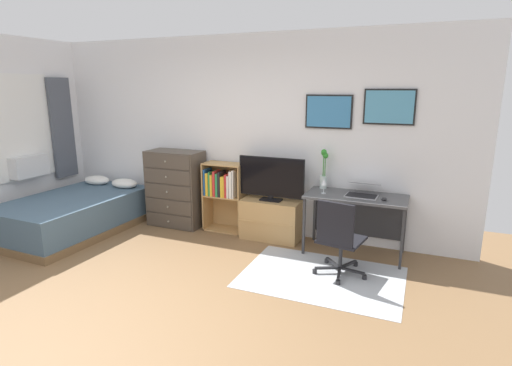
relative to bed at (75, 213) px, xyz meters
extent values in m
plane|color=brown|center=(2.17, -1.36, -0.26)|extent=(7.20, 7.20, 0.00)
cube|color=white|center=(2.17, 1.07, 1.09)|extent=(6.12, 0.06, 2.70)
cube|color=black|center=(3.36, 1.02, 1.45)|extent=(0.59, 0.02, 0.42)
cube|color=teal|center=(3.36, 1.01, 1.45)|extent=(0.55, 0.01, 0.38)
cube|color=black|center=(4.08, 1.02, 1.52)|extent=(0.59, 0.02, 0.42)
cube|color=#4C93B7|center=(4.08, 1.01, 1.52)|extent=(0.55, 0.01, 0.38)
cube|color=white|center=(-0.81, -0.06, 1.19)|extent=(0.02, 1.03, 1.48)
cube|color=silver|center=(-0.83, -0.06, 1.19)|extent=(0.01, 0.95, 1.40)
cube|color=#4C515B|center=(-0.77, 0.63, 1.12)|extent=(0.05, 0.40, 1.54)
cube|color=silver|center=(-0.72, -0.06, 0.64)|extent=(0.20, 0.52, 0.30)
cube|color=#B2B7BC|center=(3.60, -0.07, -0.25)|extent=(1.70, 1.20, 0.01)
cube|color=brown|center=(0.00, -0.02, -0.21)|extent=(1.31, 2.04, 0.10)
cube|color=#476075|center=(0.00, -0.02, 0.04)|extent=(1.27, 2.00, 0.40)
ellipsoid|color=white|center=(-0.26, 0.74, 0.31)|extent=(0.45, 0.29, 0.14)
ellipsoid|color=white|center=(0.29, 0.73, 0.31)|extent=(0.45, 0.29, 0.14)
cube|color=#4C4238|center=(1.19, 0.80, 0.30)|extent=(0.80, 0.42, 1.11)
cube|color=#493F35|center=(1.19, 0.58, -0.14)|extent=(0.76, 0.01, 0.20)
sphere|color=#A59E8C|center=(1.19, 0.56, -0.14)|extent=(0.03, 0.03, 0.03)
cube|color=#493F35|center=(1.19, 0.58, 0.08)|extent=(0.76, 0.01, 0.20)
sphere|color=#A59E8C|center=(1.19, 0.56, 0.08)|extent=(0.03, 0.03, 0.03)
cube|color=#493F35|center=(1.19, 0.58, 0.30)|extent=(0.76, 0.01, 0.20)
sphere|color=#A59E8C|center=(1.19, 0.56, 0.30)|extent=(0.03, 0.03, 0.03)
cube|color=#493F35|center=(1.19, 0.58, 0.52)|extent=(0.76, 0.01, 0.20)
sphere|color=#A59E8C|center=(1.19, 0.56, 0.52)|extent=(0.03, 0.03, 0.03)
cube|color=#493F35|center=(1.19, 0.58, 0.74)|extent=(0.76, 0.01, 0.20)
sphere|color=#A59E8C|center=(1.19, 0.56, 0.74)|extent=(0.03, 0.03, 0.03)
cube|color=tan|center=(1.68, 0.86, 0.23)|extent=(0.02, 0.30, 0.98)
cube|color=tan|center=(2.24, 0.86, 0.23)|extent=(0.02, 0.30, 0.98)
cube|color=tan|center=(1.96, 0.86, -0.25)|extent=(0.58, 0.30, 0.02)
cube|color=tan|center=(1.96, 0.86, 0.25)|extent=(0.54, 0.30, 0.02)
cube|color=tan|center=(1.96, 0.86, 0.71)|extent=(0.54, 0.30, 0.02)
cube|color=tan|center=(1.96, 1.00, 0.23)|extent=(0.58, 0.01, 0.98)
cube|color=#1E519E|center=(1.71, 0.83, 0.44)|extent=(0.02, 0.22, 0.37)
cube|color=gold|center=(1.75, 0.84, 0.42)|extent=(0.04, 0.24, 0.32)
cube|color=#2D8C4C|center=(1.79, 0.82, 0.43)|extent=(0.02, 0.20, 0.34)
cube|color=gold|center=(1.82, 0.82, 0.41)|extent=(0.03, 0.21, 0.30)
cube|color=red|center=(1.86, 0.81, 0.44)|extent=(0.03, 0.19, 0.36)
cube|color=#2D8C4C|center=(1.90, 0.83, 0.42)|extent=(0.03, 0.22, 0.33)
cube|color=black|center=(1.94, 0.83, 0.43)|extent=(0.03, 0.22, 0.35)
cube|color=gold|center=(1.98, 0.81, 0.41)|extent=(0.03, 0.18, 0.29)
cube|color=gold|center=(2.01, 0.81, 0.41)|extent=(0.02, 0.18, 0.29)
cube|color=red|center=(2.04, 0.82, 0.42)|extent=(0.03, 0.20, 0.33)
cube|color=white|center=(2.07, 0.80, 0.41)|extent=(0.03, 0.17, 0.31)
cube|color=white|center=(2.11, 0.80, 0.45)|extent=(0.04, 0.17, 0.38)
cube|color=white|center=(2.15, 0.82, 0.46)|extent=(0.02, 0.21, 0.39)
cube|color=tan|center=(2.69, 0.81, 0.01)|extent=(0.79, 0.40, 0.54)
cube|color=tan|center=(2.69, 0.60, 0.01)|extent=(0.79, 0.01, 0.02)
cube|color=black|center=(2.69, 0.79, 0.29)|extent=(0.28, 0.16, 0.02)
cube|color=black|center=(2.69, 0.79, 0.33)|extent=(0.06, 0.04, 0.05)
cube|color=black|center=(2.69, 0.79, 0.60)|extent=(0.90, 0.02, 0.53)
cube|color=black|center=(2.69, 0.77, 0.60)|extent=(0.87, 0.01, 0.50)
cube|color=#4C4C4F|center=(3.80, 0.72, 0.47)|extent=(1.19, 0.58, 0.03)
cube|color=#2D2D30|center=(3.24, 0.46, 0.10)|extent=(0.03, 0.03, 0.71)
cube|color=#2D2D30|center=(4.37, 0.46, 0.10)|extent=(0.03, 0.03, 0.71)
cube|color=#2D2D30|center=(3.24, 0.98, 0.10)|extent=(0.03, 0.03, 0.71)
cube|color=#2D2D30|center=(4.37, 0.98, 0.10)|extent=(0.03, 0.03, 0.71)
cube|color=#2D2D30|center=(3.80, 1.00, 0.13)|extent=(1.13, 0.02, 0.50)
cylinder|color=#232326|center=(4.04, 0.05, -0.23)|extent=(0.05, 0.05, 0.05)
cube|color=#232326|center=(3.90, 0.08, -0.19)|extent=(0.28, 0.08, 0.02)
cylinder|color=#232326|center=(3.90, 0.35, -0.23)|extent=(0.05, 0.05, 0.05)
cube|color=#232326|center=(3.83, 0.23, -0.19)|extent=(0.16, 0.26, 0.02)
cylinder|color=#232326|center=(3.57, 0.31, -0.23)|extent=(0.05, 0.05, 0.05)
cube|color=#232326|center=(3.67, 0.20, -0.19)|extent=(0.21, 0.22, 0.02)
cylinder|color=#232326|center=(3.51, -0.02, -0.23)|extent=(0.05, 0.05, 0.05)
cube|color=#232326|center=(3.64, 0.04, -0.19)|extent=(0.27, 0.15, 0.02)
cylinder|color=#232326|center=(3.80, -0.18, -0.23)|extent=(0.05, 0.05, 0.05)
cube|color=#232326|center=(3.78, -0.04, -0.19)|extent=(0.07, 0.28, 0.02)
cylinder|color=#232326|center=(3.76, 0.10, -0.03)|extent=(0.04, 0.04, 0.30)
cube|color=black|center=(3.76, 0.10, 0.14)|extent=(0.51, 0.51, 0.03)
cube|color=black|center=(3.73, -0.09, 0.38)|extent=(0.40, 0.11, 0.45)
cube|color=#B7B7BC|center=(3.87, 0.70, 0.49)|extent=(0.38, 0.27, 0.01)
cube|color=black|center=(3.87, 0.70, 0.50)|extent=(0.36, 0.24, 0.00)
cube|color=#B7B7BC|center=(3.87, 0.86, 0.61)|extent=(0.38, 0.25, 0.07)
cube|color=black|center=(3.87, 0.86, 0.61)|extent=(0.36, 0.23, 0.06)
ellipsoid|color=#262628|center=(4.13, 0.64, 0.50)|extent=(0.06, 0.10, 0.03)
cylinder|color=silver|center=(3.35, 0.92, 0.56)|extent=(0.09, 0.09, 0.16)
cylinder|color=#3D8438|center=(3.37, 0.92, 0.72)|extent=(0.01, 0.01, 0.38)
sphere|color=#308B2C|center=(3.37, 0.92, 0.91)|extent=(0.07, 0.07, 0.07)
cylinder|color=#3D8438|center=(3.34, 0.94, 0.73)|extent=(0.01, 0.01, 0.41)
sphere|color=#308B2C|center=(3.34, 0.94, 0.94)|extent=(0.07, 0.07, 0.07)
cylinder|color=#3D8438|center=(3.34, 0.92, 0.74)|extent=(0.01, 0.01, 0.42)
sphere|color=#308B2C|center=(3.34, 0.92, 0.95)|extent=(0.07, 0.07, 0.07)
cylinder|color=silver|center=(3.42, 0.67, 0.48)|extent=(0.06, 0.06, 0.01)
cylinder|color=silver|center=(3.42, 0.67, 0.54)|extent=(0.01, 0.01, 0.10)
cone|color=silver|center=(3.42, 0.67, 0.62)|extent=(0.07, 0.07, 0.07)
camera|label=1|loc=(4.49, -4.04, 1.75)|focal=28.26mm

